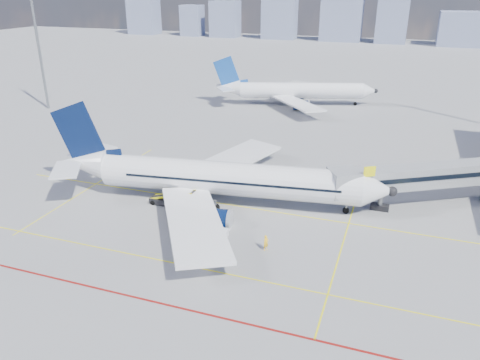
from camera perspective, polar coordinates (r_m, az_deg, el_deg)
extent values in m
plane|color=gray|center=(51.02, -3.93, -6.82)|extent=(420.00, 420.00, 0.00)
cube|color=yellow|center=(57.58, -0.80, -3.11)|extent=(60.00, 0.18, 0.01)
cube|color=yellow|center=(46.40, -6.90, -10.24)|extent=(80.00, 0.15, 0.01)
cube|color=yellow|center=(49.59, 12.22, -8.28)|extent=(0.15, 28.00, 0.01)
cube|color=yellow|center=(66.62, -17.15, -0.45)|extent=(0.15, 30.00, 0.01)
cube|color=maroon|center=(42.13, -10.57, -14.35)|extent=(90.00, 0.25, 0.01)
cube|color=gray|center=(60.68, 22.17, 0.53)|extent=(20.84, 13.93, 2.60)
cube|color=black|center=(60.61, 22.19, 0.70)|extent=(20.52, 13.82, 0.55)
cube|color=gray|center=(55.54, 12.48, -0.28)|extent=(4.49, 4.56, 3.00)
cube|color=black|center=(58.83, 16.64, -3.17)|extent=(2.20, 1.00, 0.70)
cylinder|color=slate|center=(58.28, 16.79, -1.98)|extent=(0.56, 0.56, 2.70)
cube|color=yellow|center=(54.49, 15.52, 1.00)|extent=(1.26, 0.82, 1.20)
cylinder|color=slate|center=(109.46, -23.30, 14.42)|extent=(0.56, 0.56, 25.00)
cube|color=slate|center=(268.07, -11.68, 19.45)|extent=(15.05, 10.32, 22.61)
cube|color=slate|center=(255.14, -5.85, 18.78)|extent=(10.25, 8.97, 15.08)
cube|color=slate|center=(247.92, -1.83, 19.02)|extent=(13.74, 9.76, 17.30)
cube|color=slate|center=(239.10, 4.83, 19.10)|extent=(16.22, 8.30, 19.69)
cube|color=slate|center=(233.12, 12.30, 19.02)|extent=(18.68, 8.30, 23.13)
cube|color=slate|center=(230.98, 18.19, 19.00)|extent=(13.42, 9.71, 27.80)
cube|color=slate|center=(232.18, 25.80, 16.25)|extent=(21.95, 15.25, 14.21)
cylinder|color=white|center=(56.86, -1.38, 0.19)|extent=(31.84, 8.45, 4.11)
cone|color=white|center=(55.92, 16.58, -1.22)|extent=(4.32, 4.59, 4.11)
sphere|color=black|center=(56.09, 18.07, -1.34)|extent=(1.31, 1.31, 1.16)
cone|color=white|center=(63.48, -18.51, 1.99)|extent=(7.24, 5.00, 4.11)
cube|color=black|center=(55.56, 15.25, -0.57)|extent=(1.78, 1.78, 0.47)
cube|color=white|center=(66.20, -0.88, 2.49)|extent=(10.07, 18.21, 0.61)
cube|color=white|center=(49.45, -5.61, -5.03)|extent=(13.85, 17.64, 0.61)
cylinder|color=#08163C|center=(63.41, -0.60, 0.27)|extent=(4.09, 2.92, 2.42)
cylinder|color=#08163C|center=(52.65, -3.40, -4.74)|extent=(4.09, 2.92, 2.42)
cylinder|color=silver|center=(63.05, 1.18, 0.13)|extent=(0.71, 2.51, 2.48)
cylinder|color=silver|center=(52.22, -1.27, -4.95)|extent=(0.71, 2.51, 2.48)
cube|color=#08163C|center=(62.36, -18.92, 5.11)|extent=(7.19, 1.33, 8.98)
cube|color=#08163C|center=(61.92, -16.60, 2.81)|extent=(5.92, 1.14, 2.27)
cube|color=white|center=(66.30, -17.48, 3.34)|extent=(4.49, 6.48, 0.23)
cube|color=white|center=(60.89, -20.41, 1.22)|extent=(5.68, 6.68, 0.23)
cylinder|color=slate|center=(56.65, 12.82, -3.17)|extent=(0.32, 0.32, 1.80)
cylinder|color=black|center=(56.87, 12.77, -3.64)|extent=(0.79, 0.38, 0.76)
cylinder|color=slate|center=(60.52, -1.76, -0.94)|extent=(0.36, 0.36, 1.60)
cylinder|color=black|center=(60.64, -1.75, -1.20)|extent=(1.08, 0.78, 1.00)
cylinder|color=slate|center=(55.70, -3.04, -3.17)|extent=(0.36, 0.36, 1.60)
cylinder|color=black|center=(55.84, -3.04, -3.45)|extent=(1.08, 0.78, 1.00)
cube|color=black|center=(58.48, -0.44, 1.18)|extent=(25.66, 3.69, 0.27)
cube|color=black|center=(54.81, -1.32, -0.36)|extent=(25.66, 3.69, 0.27)
cylinder|color=white|center=(106.34, 7.47, 10.78)|extent=(26.83, 11.57, 3.51)
cone|color=white|center=(108.85, 15.56, 10.43)|extent=(4.16, 4.34, 3.51)
sphere|color=black|center=(109.15, 16.21, 10.39)|extent=(1.25, 1.25, 0.99)
cone|color=white|center=(105.92, -1.55, 11.19)|extent=(6.56, 5.10, 3.51)
cube|color=black|center=(108.49, 14.97, 10.71)|extent=(1.70, 1.70, 0.41)
cube|color=white|center=(114.33, 6.39, 11.18)|extent=(6.30, 15.30, 0.52)
cube|color=white|center=(98.55, 7.07, 9.26)|extent=(13.40, 14.23, 0.52)
cylinder|color=#08163C|center=(111.83, 6.94, 10.30)|extent=(3.72, 2.96, 2.07)
cylinder|color=#08163C|center=(101.69, 7.42, 9.02)|extent=(3.72, 2.96, 2.07)
cylinder|color=silver|center=(111.99, 7.83, 10.27)|extent=(0.95, 2.12, 2.13)
cylinder|color=silver|center=(101.87, 8.39, 8.99)|extent=(0.95, 2.12, 2.13)
cube|color=#154596|center=(105.34, -1.57, 12.84)|extent=(5.97, 2.15, 7.69)
cube|color=#154596|center=(105.63, -0.36, 11.68)|extent=(4.93, 1.80, 1.94)
cube|color=white|center=(108.70, -1.66, 11.66)|extent=(3.07, 5.24, 0.20)
cube|color=white|center=(103.06, -1.85, 11.03)|extent=(5.30, 5.61, 0.20)
cylinder|color=black|center=(109.14, 6.81, 9.61)|extent=(1.15, 0.92, 1.00)
cylinder|color=black|center=(104.60, 7.01, 9.02)|extent=(1.15, 0.92, 1.00)
cylinder|color=black|center=(108.83, 13.86, 9.01)|extent=(0.81, 0.50, 0.76)
cube|color=white|center=(50.31, -2.83, -6.48)|extent=(2.45, 1.49, 0.85)
cube|color=white|center=(50.11, -3.32, -5.79)|extent=(1.18, 1.32, 0.64)
cube|color=black|center=(50.01, -3.32, -5.57)|extent=(1.07, 1.26, 0.37)
cylinder|color=black|center=(50.19, -3.96, -6.96)|extent=(0.62, 0.29, 0.60)
cylinder|color=black|center=(51.16, -3.56, -6.33)|extent=(0.62, 0.29, 0.60)
cylinder|color=black|center=(49.75, -2.07, -7.21)|extent=(0.62, 0.29, 0.60)
cylinder|color=black|center=(50.72, -1.71, -6.57)|extent=(0.62, 0.29, 0.60)
cube|color=black|center=(50.21, -6.06, -7.01)|extent=(3.72, 1.95, 0.18)
cube|color=white|center=(50.21, -6.98, -5.91)|extent=(1.68, 1.64, 1.54)
cube|color=white|center=(49.37, -5.21, -6.36)|extent=(1.68, 1.64, 1.54)
cylinder|color=black|center=(50.45, -7.83, -7.16)|extent=(0.33, 0.17, 0.32)
cylinder|color=black|center=(51.46, -6.99, -6.47)|extent=(0.33, 0.17, 0.32)
cylinder|color=black|center=(49.15, -5.07, -7.89)|extent=(0.33, 0.17, 0.32)
cylinder|color=black|center=(50.18, -4.27, -7.16)|extent=(0.33, 0.17, 0.32)
cube|color=black|center=(58.24, -8.89, -2.60)|extent=(4.27, 1.70, 0.70)
cube|color=black|center=(57.42, -8.26, -1.79)|extent=(6.05, 1.29, 1.85)
cube|color=yellow|center=(57.85, -7.99, -1.58)|extent=(6.03, 0.37, 1.92)
cube|color=yellow|center=(56.99, -8.54, -2.00)|extent=(6.03, 0.37, 1.92)
cylinder|color=black|center=(58.56, -10.58, -2.74)|extent=(0.61, 0.27, 0.60)
cylinder|color=black|center=(59.62, -9.86, -2.20)|extent=(0.61, 0.27, 0.60)
cylinder|color=black|center=(57.01, -7.85, -3.29)|extent=(0.61, 0.27, 0.60)
cylinder|color=black|center=(58.10, -7.17, -2.73)|extent=(0.61, 0.27, 0.60)
imported|color=yellow|center=(48.07, 3.18, -7.66)|extent=(0.67, 0.73, 1.67)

